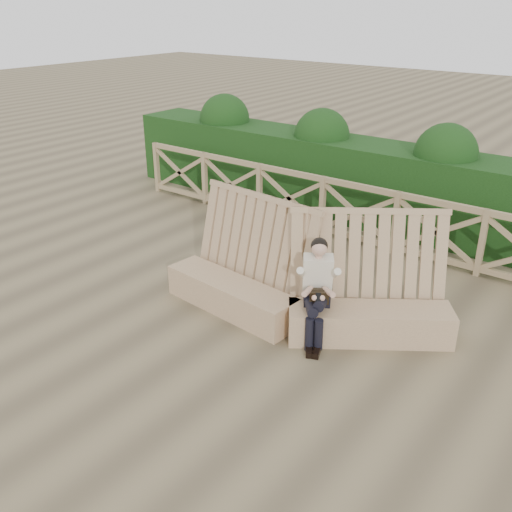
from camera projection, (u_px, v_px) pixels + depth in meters
The scene contains 5 objects.
ground at pixel (231, 324), 7.65m from camera, with size 60.00×60.00×0.00m, color brown.
bench at pixel (300, 295), 7.59m from camera, with size 3.91×1.83×1.57m.
woman at pixel (317, 287), 7.09m from camera, with size 0.63×0.82×1.33m.
guardrail at pixel (357, 214), 9.96m from camera, with size 10.10×0.09×1.10m.
hedge at pixel (388, 186), 10.75m from camera, with size 12.00×1.20×1.50m, color black.
Camera 1 is at (4.24, -5.04, 4.01)m, focal length 40.00 mm.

